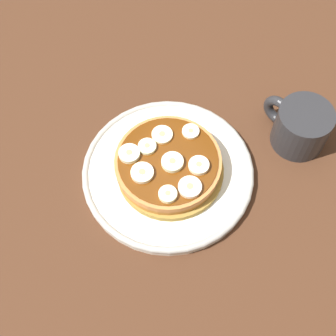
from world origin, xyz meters
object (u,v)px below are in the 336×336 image
at_px(banana_slice_6, 147,147).
at_px(banana_slice_7, 129,154).
at_px(banana_slice_2, 162,135).
at_px(banana_slice_3, 168,194).
at_px(banana_slice_5, 190,187).
at_px(banana_slice_0, 171,163).
at_px(plate, 168,172).
at_px(coffee_mug, 300,126).
at_px(banana_slice_4, 199,166).
at_px(pancake_stack, 169,167).
at_px(banana_slice_8, 191,132).
at_px(banana_slice_1, 142,173).

distance_m(banana_slice_6, banana_slice_7, 0.03).
bearing_deg(banana_slice_7, banana_slice_2, -100.88).
relative_size(banana_slice_3, banana_slice_7, 0.84).
bearing_deg(banana_slice_5, banana_slice_0, -11.78).
bearing_deg(plate, coffee_mug, -117.79).
relative_size(banana_slice_4, coffee_mug, 0.26).
distance_m(pancake_stack, banana_slice_4, 0.05).
height_order(banana_slice_2, coffee_mug, coffee_mug).
xyz_separation_m(banana_slice_3, banana_slice_5, (-0.02, -0.03, -0.00)).
xyz_separation_m(plate, banana_slice_3, (-0.04, 0.04, 0.04)).
height_order(banana_slice_5, banana_slice_8, banana_slice_5).
height_order(plate, banana_slice_3, banana_slice_3).
bearing_deg(banana_slice_4, banana_slice_5, 112.60).
bearing_deg(banana_slice_2, banana_slice_1, 110.67).
bearing_deg(coffee_mug, banana_slice_3, 75.34).
bearing_deg(banana_slice_2, banana_slice_5, 158.08).
bearing_deg(plate, banana_slice_7, 35.61).
relative_size(banana_slice_2, banana_slice_7, 1.01).
relative_size(banana_slice_4, banana_slice_5, 0.90).
height_order(banana_slice_3, coffee_mug, coffee_mug).
relative_size(banana_slice_3, coffee_mug, 0.23).
distance_m(banana_slice_3, banana_slice_7, 0.09).
bearing_deg(banana_slice_4, banana_slice_7, 32.94).
height_order(banana_slice_2, banana_slice_5, banana_slice_5).
distance_m(banana_slice_2, banana_slice_7, 0.06).
relative_size(plate, banana_slice_0, 8.09).
distance_m(banana_slice_0, banana_slice_6, 0.05).
distance_m(plate, pancake_stack, 0.02).
xyz_separation_m(banana_slice_0, banana_slice_1, (0.02, 0.04, -0.00)).
xyz_separation_m(banana_slice_2, banana_slice_3, (-0.08, 0.07, 0.00)).
bearing_deg(coffee_mug, banana_slice_2, 50.75).
distance_m(pancake_stack, banana_slice_8, 0.07).
bearing_deg(banana_slice_3, banana_slice_6, -24.83).
height_order(banana_slice_8, coffee_mug, coffee_mug).
xyz_separation_m(banana_slice_4, banana_slice_8, (0.05, -0.04, -0.00)).
bearing_deg(banana_slice_8, banana_slice_6, 66.43).
bearing_deg(banana_slice_5, coffee_mug, -102.83).
bearing_deg(banana_slice_4, banana_slice_3, 89.81).
distance_m(banana_slice_5, coffee_mug, 0.22).
xyz_separation_m(plate, banana_slice_1, (0.01, 0.04, 0.04)).
bearing_deg(banana_slice_7, coffee_mug, -123.28).
bearing_deg(banana_slice_4, banana_slice_2, -1.15).
bearing_deg(banana_slice_4, banana_slice_0, 39.02).
xyz_separation_m(plate, banana_slice_2, (0.04, -0.03, 0.04)).
relative_size(banana_slice_0, banana_slice_4, 1.07).
bearing_deg(banana_slice_3, banana_slice_1, 0.95).
distance_m(pancake_stack, banana_slice_5, 0.06).
height_order(pancake_stack, banana_slice_4, banana_slice_4).
distance_m(banana_slice_0, banana_slice_2, 0.05).
height_order(banana_slice_4, coffee_mug, coffee_mug).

